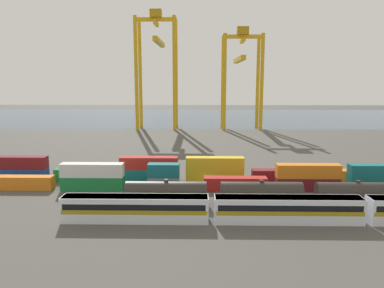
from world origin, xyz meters
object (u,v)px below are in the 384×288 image
Objects in this scene: shipping_container_14 at (84,175)px; passenger_train at (288,208)px; shipping_container_15 at (149,175)px; freight_tank_row at (357,194)px; gantry_crane_west at (157,58)px; shipping_container_19 at (281,176)px; gantry_crane_central at (241,68)px.

passenger_train is at bearing -31.05° from shipping_container_14.
shipping_container_14 and shipping_container_15 have the same top height.
passenger_train is 32.90m from shipping_container_15.
gantry_crane_west is at bearing 113.22° from freight_tank_row.
shipping_container_19 is at bearing 80.40° from passenger_train.
passenger_train is at bearing -74.24° from gantry_crane_west.
shipping_container_15 is (13.83, 0.00, 0.00)m from shipping_container_14.
shipping_container_14 is at bearing -115.32° from gantry_crane_central.
passenger_train is 1.34× the size of gantry_crane_west.
gantry_crane_west reaches higher than shipping_container_14.
passenger_train is at bearing -43.58° from shipping_container_15.
gantry_crane_central is (42.63, 90.11, 24.94)m from shipping_container_14.
shipping_container_14 is at bearing 180.00° from shipping_container_15.
shipping_container_19 is at bearing -90.72° from gantry_crane_central.
gantry_crane_west is (-7.87, 89.60, 29.34)m from shipping_container_15.
gantry_crane_central is at bearing 0.80° from gantry_crane_west.
shipping_container_15 is at bearing 157.62° from freight_tank_row.
passenger_train reaches higher than shipping_container_19.
gantry_crane_central is (28.80, 90.11, 24.94)m from shipping_container_15.
freight_tank_row is 117.64m from gantry_crane_west.
freight_tank_row is at bearing -22.38° from shipping_container_15.
freight_tank_row is 6.45× the size of shipping_container_15.
shipping_container_19 is (27.66, 0.00, 0.00)m from shipping_container_15.
passenger_train is 43.97m from shipping_container_14.
gantry_crane_west is at bearing 105.76° from passenger_train.
shipping_container_14 is 0.28× the size of gantry_crane_central.
freight_tank_row reaches higher than shipping_container_19.
passenger_train reaches higher than shipping_container_15.
shipping_container_19 is 100.76m from gantry_crane_west.
shipping_container_19 is 0.28× the size of gantry_crane_central.
shipping_container_15 and shipping_container_19 have the same top height.
gantry_crane_west reaches higher than freight_tank_row.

